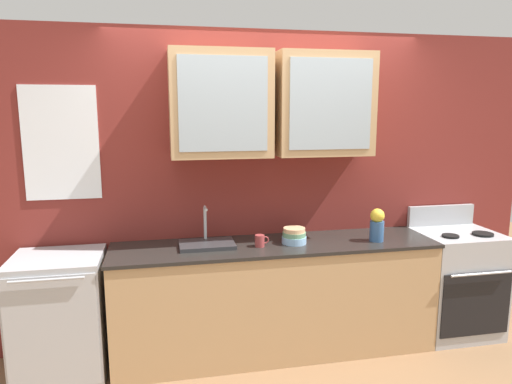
{
  "coord_description": "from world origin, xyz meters",
  "views": [
    {
      "loc": [
        -0.85,
        -3.37,
        1.92
      ],
      "look_at": [
        -0.16,
        0.0,
        1.3
      ],
      "focal_mm": 32.66,
      "sensor_mm": 36.0,
      "label": 1
    }
  ],
  "objects_px": {
    "stove_range": "(455,282)",
    "cup_near_sink": "(260,241)",
    "vase": "(377,225)",
    "dishwasher": "(60,316)",
    "bowl_stack": "(294,236)",
    "sink_faucet": "(207,243)"
  },
  "relations": [
    {
      "from": "bowl_stack",
      "to": "dishwasher",
      "type": "distance_m",
      "value": 1.81
    },
    {
      "from": "dishwasher",
      "to": "cup_near_sink",
      "type": "bearing_deg",
      "value": -1.89
    },
    {
      "from": "stove_range",
      "to": "dishwasher",
      "type": "bearing_deg",
      "value": -179.92
    },
    {
      "from": "bowl_stack",
      "to": "sink_faucet",
      "type": "bearing_deg",
      "value": 175.33
    },
    {
      "from": "bowl_stack",
      "to": "cup_near_sink",
      "type": "relative_size",
      "value": 1.77
    },
    {
      "from": "stove_range",
      "to": "bowl_stack",
      "type": "distance_m",
      "value": 1.53
    },
    {
      "from": "stove_range",
      "to": "cup_near_sink",
      "type": "height_order",
      "value": "stove_range"
    },
    {
      "from": "bowl_stack",
      "to": "stove_range",
      "type": "bearing_deg",
      "value": 0.74
    },
    {
      "from": "stove_range",
      "to": "vase",
      "type": "relative_size",
      "value": 4.11
    },
    {
      "from": "vase",
      "to": "cup_near_sink",
      "type": "relative_size",
      "value": 2.4
    },
    {
      "from": "vase",
      "to": "dishwasher",
      "type": "bearing_deg",
      "value": 178.02
    },
    {
      "from": "stove_range",
      "to": "cup_near_sink",
      "type": "xyz_separation_m",
      "value": [
        -1.72,
        -0.05,
        0.48
      ]
    },
    {
      "from": "stove_range",
      "to": "cup_near_sink",
      "type": "relative_size",
      "value": 9.87
    },
    {
      "from": "bowl_stack",
      "to": "vase",
      "type": "relative_size",
      "value": 0.74
    },
    {
      "from": "dishwasher",
      "to": "sink_faucet",
      "type": "bearing_deg",
      "value": 2.15
    },
    {
      "from": "cup_near_sink",
      "to": "stove_range",
      "type": "bearing_deg",
      "value": 1.75
    },
    {
      "from": "cup_near_sink",
      "to": "dishwasher",
      "type": "height_order",
      "value": "cup_near_sink"
    },
    {
      "from": "stove_range",
      "to": "sink_faucet",
      "type": "bearing_deg",
      "value": 179.02
    },
    {
      "from": "sink_faucet",
      "to": "bowl_stack",
      "type": "distance_m",
      "value": 0.67
    },
    {
      "from": "vase",
      "to": "cup_near_sink",
      "type": "xyz_separation_m",
      "value": [
        -0.93,
        0.03,
        -0.09
      ]
    },
    {
      "from": "bowl_stack",
      "to": "dishwasher",
      "type": "height_order",
      "value": "bowl_stack"
    },
    {
      "from": "stove_range",
      "to": "cup_near_sink",
      "type": "bearing_deg",
      "value": -178.25
    }
  ]
}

